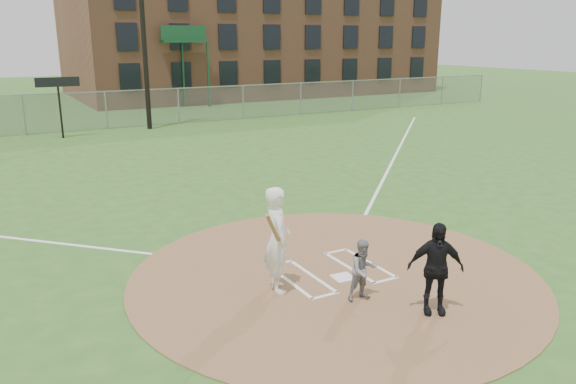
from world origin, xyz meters
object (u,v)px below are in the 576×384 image
umpire (435,268)px  batter_at_plate (277,239)px  catcher (363,270)px  home_plate (343,278)px

umpire → batter_at_plate: size_ratio=0.81×
catcher → umpire: umpire is taller
home_plate → batter_at_plate: bearing=173.1°
catcher → umpire: size_ratio=0.70×
catcher → batter_at_plate: bearing=140.5°
home_plate → umpire: (0.57, -1.97, 0.82)m
umpire → batter_at_plate: (-1.98, 2.14, 0.20)m
catcher → umpire: bearing=-48.8°
umpire → catcher: bearing=158.0°
catcher → batter_at_plate: batter_at_plate is taller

